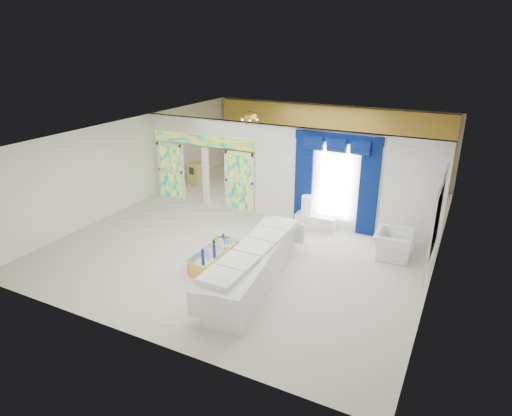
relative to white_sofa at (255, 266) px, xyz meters
The scene contains 22 objects.
floor 3.28m from the white_sofa, 111.67° to the left, with size 12.00×12.00×0.00m, color #B7AF9E.
dividing_wall 4.27m from the white_sofa, 76.71° to the left, with size 5.70×0.18×3.00m, color white.
dividing_header 6.16m from the white_sofa, 135.21° to the left, with size 4.30×0.18×0.55m, color white.
stained_panel_left 6.82m from the white_sofa, 143.71° to the left, with size 0.95×0.04×2.00m, color #994C3F.
stained_panel_right 4.84m from the white_sofa, 123.15° to the left, with size 0.95×0.04×2.00m, color #994C3F.
stained_transom 6.00m from the white_sofa, 135.21° to the left, with size 4.00×0.05×0.35m, color #994C3F.
window_pane 4.12m from the white_sofa, 79.88° to the left, with size 1.00×0.02×2.30m, color white.
blue_drape_left 4.03m from the white_sofa, 94.42° to the left, with size 0.55×0.10×2.80m, color #031341.
blue_drape_right 4.36m from the white_sofa, 66.40° to the left, with size 0.55×0.10×2.80m, color #031341.
blue_pelmet 4.63m from the white_sofa, 79.81° to the left, with size 2.60×0.12×0.25m, color #031341.
wall_mirror 4.40m from the white_sofa, 28.38° to the left, with size 0.04×2.70×1.90m, color white.
gold_curtains 9.07m from the white_sofa, 97.66° to the left, with size 9.70×0.12×2.90m, color gold.
white_sofa is the anchor object (origin of this frame).
coffee_table 1.40m from the white_sofa, 167.47° to the left, with size 0.57×1.71×0.38m, color gold.
console_table 3.66m from the white_sofa, 86.25° to the left, with size 1.26×0.40×0.42m, color silver.
table_lamp 3.66m from the white_sofa, 90.95° to the left, with size 0.36×0.36×0.58m, color white.
armchair 3.93m from the white_sofa, 46.30° to the left, with size 1.07×0.94×0.70m, color white.
grand_piano 7.90m from the white_sofa, 113.00° to the left, with size 1.47×1.93×0.97m, color black.
piano_bench 6.47m from the white_sofa, 118.55° to the left, with size 0.97×0.38×0.32m, color black.
tv_console 8.04m from the white_sofa, 134.13° to the left, with size 0.57×0.52×0.83m, color tan.
chandelier 7.65m from the white_sofa, 118.60° to the left, with size 0.60×0.60×0.60m, color gold.
decanters 1.37m from the white_sofa, 169.46° to the left, with size 0.21×1.23×0.25m.
Camera 1 is at (5.44, -11.36, 5.52)m, focal length 30.96 mm.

